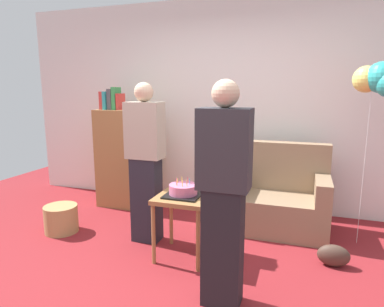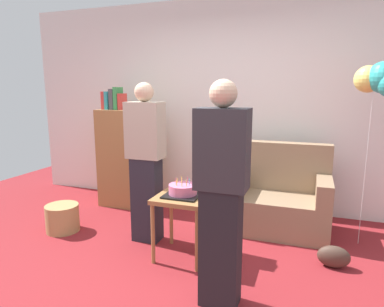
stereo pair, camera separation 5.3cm
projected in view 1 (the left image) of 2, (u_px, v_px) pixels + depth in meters
ground_plane at (172, 282)px, 2.76m from camera, size 8.00×8.00×0.00m
wall_back at (229, 106)px, 4.41m from camera, size 6.00×0.10×2.70m
couch at (277, 199)px, 3.80m from camera, size 1.10×0.70×0.96m
bookshelf at (127, 157)px, 4.46m from camera, size 0.80×0.36×1.59m
side_table at (183, 205)px, 3.10m from camera, size 0.48×0.48×0.60m
birthday_cake at (183, 190)px, 3.07m from camera, size 0.32×0.32×0.17m
person_blowing_candles at (146, 163)px, 3.39m from camera, size 0.36×0.22×1.63m
person_holding_cake at (224, 195)px, 2.35m from camera, size 0.36×0.22×1.63m
wicker_basket at (61, 219)px, 3.72m from camera, size 0.36×0.36×0.30m
handbag at (333, 256)px, 3.00m from camera, size 0.28×0.14×0.20m
balloon_bunch at (379, 80)px, 3.15m from camera, size 0.43×0.38×1.82m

